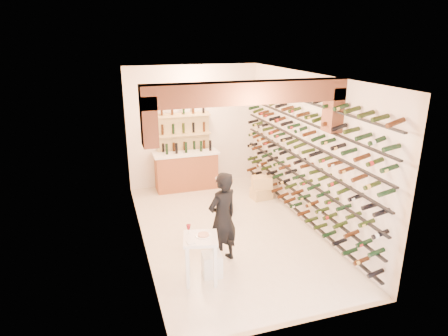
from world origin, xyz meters
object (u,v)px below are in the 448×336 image
object	(u,v)px
white_stool	(212,264)
chrome_barstool	(224,193)
crate_lower	(261,193)
back_counter	(186,170)
tasting_table	(200,245)
person	(222,218)
wine_rack	(298,154)

from	to	relation	value
white_stool	chrome_barstool	bearing A→B (deg)	67.62
crate_lower	back_counter	bearing A→B (deg)	142.44
tasting_table	chrome_barstool	distance (m)	2.71
back_counter	tasting_table	bearing A→B (deg)	-99.27
back_counter	crate_lower	size ratio (longest dim) A/B	3.46
white_stool	person	xyz separation A→B (m)	(0.31, 0.38, 0.65)
white_stool	person	size ratio (longest dim) A/B	0.24
white_stool	wine_rack	bearing A→B (deg)	32.01
person	chrome_barstool	bearing A→B (deg)	-132.96
tasting_table	person	world-z (taller)	person
chrome_barstool	crate_lower	distance (m)	1.28
chrome_barstool	crate_lower	bearing A→B (deg)	22.86
white_stool	chrome_barstool	distance (m)	2.56
tasting_table	chrome_barstool	xyz separation A→B (m)	(1.18, 2.43, -0.17)
back_counter	wine_rack	bearing A→B (deg)	-55.34
wine_rack	back_counter	bearing A→B (deg)	124.66
tasting_table	person	distance (m)	0.72
back_counter	chrome_barstool	distance (m)	1.80
tasting_table	white_stool	size ratio (longest dim) A/B	2.42
back_counter	white_stool	world-z (taller)	back_counter
wine_rack	crate_lower	xyz separation A→B (m)	(-0.20, 1.39, -1.40)
crate_lower	wine_rack	bearing A→B (deg)	-81.89
tasting_table	white_stool	bearing A→B (deg)	33.94
tasting_table	crate_lower	xyz separation A→B (m)	(2.31, 2.91, -0.51)
back_counter	person	distance (m)	3.73
back_counter	tasting_table	size ratio (longest dim) A/B	1.75
wine_rack	person	xyz separation A→B (m)	(-1.99, -1.06, -0.70)
wine_rack	person	bearing A→B (deg)	-151.93
person	crate_lower	size ratio (longest dim) A/B	3.47
tasting_table	crate_lower	distance (m)	3.75
chrome_barstool	person	bearing A→B (deg)	-108.45
tasting_table	chrome_barstool	size ratio (longest dim) A/B	1.15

